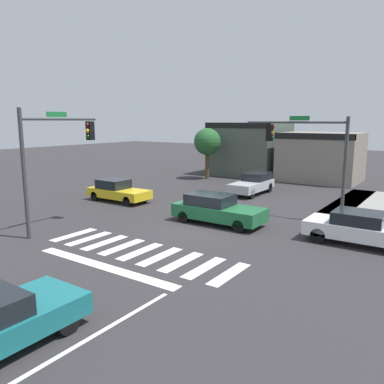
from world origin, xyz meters
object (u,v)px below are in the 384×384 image
(car_yellow, at_px, (117,191))
(roadside_tree, at_px, (207,142))
(car_white, at_px, (360,228))
(traffic_signal_southwest, at_px, (54,149))
(traffic_signal_northeast, at_px, (308,147))
(car_green, at_px, (217,209))
(car_silver, at_px, (253,183))

(car_yellow, xyz_separation_m, roadside_tree, (-0.45, 11.79, 2.65))
(car_white, bearing_deg, traffic_signal_southwest, -154.48)
(traffic_signal_southwest, relative_size, car_yellow, 1.33)
(car_yellow, distance_m, roadside_tree, 12.09)
(traffic_signal_northeast, distance_m, car_white, 5.85)
(traffic_signal_southwest, height_order, car_green, traffic_signal_southwest)
(traffic_signal_southwest, bearing_deg, car_yellow, 22.09)
(car_silver, bearing_deg, roadside_tree, -122.85)
(traffic_signal_southwest, height_order, traffic_signal_northeast, traffic_signal_southwest)
(traffic_signal_northeast, xyz_separation_m, car_silver, (-5.39, 4.69, -3.13))
(car_white, height_order, car_green, car_green)
(car_green, distance_m, car_yellow, 8.38)
(traffic_signal_northeast, xyz_separation_m, roadside_tree, (-12.08, 9.00, -0.54))
(car_white, relative_size, roadside_tree, 0.98)
(traffic_signal_northeast, bearing_deg, car_silver, -40.98)
(car_green, relative_size, roadside_tree, 1.03)
(traffic_signal_southwest, xyz_separation_m, car_silver, (3.57, 14.06, -3.20))
(car_yellow, bearing_deg, car_silver, 50.13)
(car_white, distance_m, car_green, 6.90)
(traffic_signal_southwest, distance_m, car_yellow, 7.82)
(roadside_tree, bearing_deg, car_white, -38.41)
(traffic_signal_northeast, relative_size, car_silver, 1.30)
(car_yellow, height_order, roadside_tree, roadside_tree)
(traffic_signal_northeast, bearing_deg, traffic_signal_southwest, 46.27)
(car_white, xyz_separation_m, car_green, (-6.88, -0.50, 0.03))
(traffic_signal_southwest, bearing_deg, traffic_signal_northeast, -43.73)
(car_white, bearing_deg, car_green, -175.81)
(car_white, distance_m, roadside_tree, 20.13)
(car_yellow, bearing_deg, traffic_signal_northeast, 13.47)
(car_green, bearing_deg, traffic_signal_southwest, -135.85)
(traffic_signal_southwest, height_order, car_silver, traffic_signal_southwest)
(traffic_signal_northeast, relative_size, car_green, 1.19)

